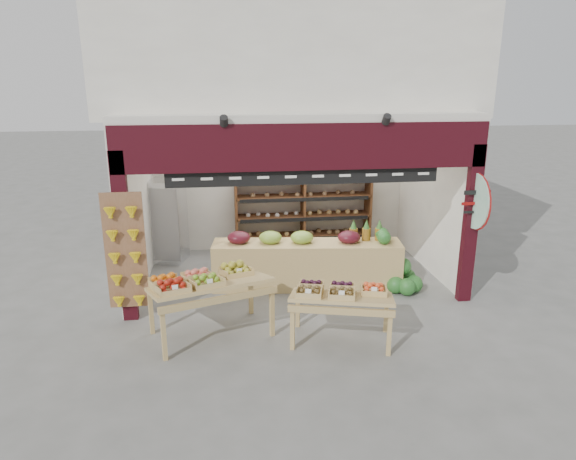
# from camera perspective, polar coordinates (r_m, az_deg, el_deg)

# --- Properties ---
(ground) EXTENTS (60.00, 60.00, 0.00)m
(ground) POSITION_cam_1_polar(r_m,az_deg,el_deg) (9.48, 0.76, -6.02)
(ground) COLOR #62615D
(ground) RESTS_ON ground
(shop_structure) EXTENTS (6.36, 5.12, 5.40)m
(shop_structure) POSITION_cam_1_polar(r_m,az_deg,el_deg) (10.35, -0.49, 18.12)
(shop_structure) COLOR white
(shop_structure) RESTS_ON ground
(banana_board) EXTENTS (0.60, 0.15, 1.80)m
(banana_board) POSITION_cam_1_polar(r_m,az_deg,el_deg) (8.04, -17.62, -2.56)
(banana_board) COLOR brown
(banana_board) RESTS_ON ground
(gift_sign) EXTENTS (0.04, 0.93, 0.92)m
(gift_sign) POSITION_cam_1_polar(r_m,az_deg,el_deg) (8.72, 20.14, 3.02)
(gift_sign) COLOR #B5E4C5
(gift_sign) RESTS_ON ground
(back_shelving) EXTENTS (2.94, 0.48, 1.82)m
(back_shelving) POSITION_cam_1_polar(r_m,az_deg,el_deg) (11.04, 1.70, 3.60)
(back_shelving) COLOR brown
(back_shelving) RESTS_ON ground
(refrigerator) EXTENTS (0.82, 0.82, 1.69)m
(refrigerator) POSITION_cam_1_polar(r_m,az_deg,el_deg) (10.71, -13.31, 0.98)
(refrigerator) COLOR silver
(refrigerator) RESTS_ON ground
(cardboard_stack) EXTENTS (1.00, 0.76, 0.62)m
(cardboard_stack) POSITION_cam_1_polar(r_m,az_deg,el_deg) (10.01, -5.54, -3.44)
(cardboard_stack) COLOR beige
(cardboard_stack) RESTS_ON ground
(mid_counter) EXTENTS (3.39, 1.04, 1.06)m
(mid_counter) POSITION_cam_1_polar(r_m,az_deg,el_deg) (9.22, 2.03, -3.65)
(mid_counter) COLOR tan
(mid_counter) RESTS_ON ground
(display_table_left) EXTENTS (1.90, 1.43, 1.07)m
(display_table_left) POSITION_cam_1_polar(r_m,az_deg,el_deg) (7.46, -9.59, -5.79)
(display_table_left) COLOR tan
(display_table_left) RESTS_ON ground
(display_table_right) EXTENTS (1.59, 1.14, 0.94)m
(display_table_right) POSITION_cam_1_polar(r_m,az_deg,el_deg) (7.33, 5.55, -7.04)
(display_table_right) COLOR tan
(display_table_right) RESTS_ON ground
(watermelon_pile) EXTENTS (0.76, 0.76, 0.59)m
(watermelon_pile) POSITION_cam_1_polar(r_m,az_deg,el_deg) (9.37, 12.36, -5.42)
(watermelon_pile) COLOR #1A4C19
(watermelon_pile) RESTS_ON ground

